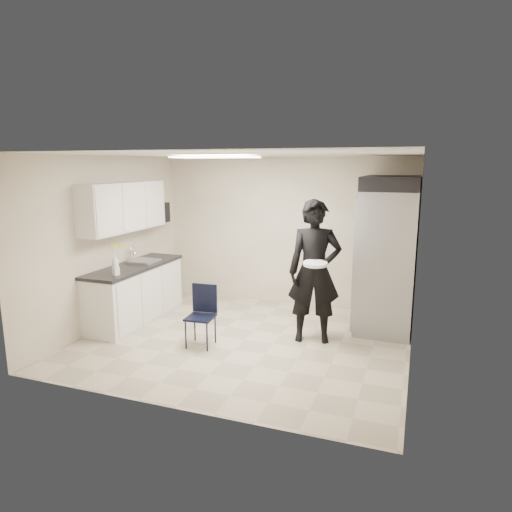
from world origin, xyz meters
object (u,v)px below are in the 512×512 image
at_px(lower_counter, 135,294).
at_px(folding_chair, 200,317).
at_px(commercial_fridge, 387,260).
at_px(man_tuxedo, 315,272).

relative_size(lower_counter, folding_chair, 2.32).
distance_m(commercial_fridge, folding_chair, 2.94).
relative_size(commercial_fridge, folding_chair, 2.57).
bearing_deg(man_tuxedo, folding_chair, -166.16).
bearing_deg(commercial_fridge, man_tuxedo, -133.86).
bearing_deg(folding_chair, man_tuxedo, 23.51).
bearing_deg(lower_counter, commercial_fridge, 15.88).
bearing_deg(lower_counter, man_tuxedo, 2.59).
distance_m(commercial_fridge, man_tuxedo, 1.31).
relative_size(folding_chair, man_tuxedo, 0.41).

